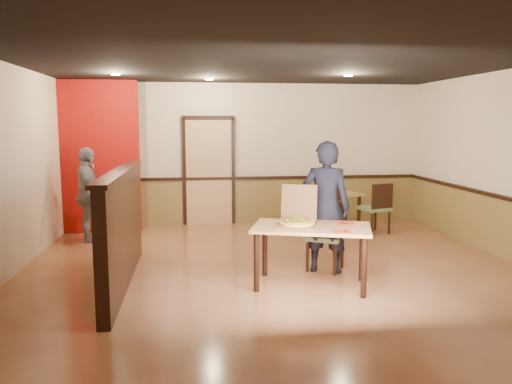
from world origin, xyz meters
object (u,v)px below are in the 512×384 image
Objects in this scene: diner at (326,207)px; condiment at (342,189)px; pizza_box at (297,221)px; passerby at (88,195)px; main_table at (311,235)px; diner_chair at (327,233)px; side_chair_left at (327,207)px; side_chair_right at (377,206)px; side_table at (342,201)px.

condiment is at bearing -87.80° from diner.
pizza_box is 3.66m from condiment.
condiment is (4.63, 0.56, -0.05)m from passerby.
diner is at bearing 76.82° from main_table.
main_table is 0.99× the size of passerby.
side_chair_left is at bearing 105.65° from diner_chair.
condiment is at bearing -124.51° from side_chair_left.
side_table is at bearing -70.74° from side_chair_right.
main_table is 0.89× the size of diner.
side_chair_right is at bearing -53.46° from condiment.
side_table is 5.65× the size of condiment.
side_chair_left is 1.46× the size of pizza_box.
diner is (-0.06, -0.14, 0.38)m from diner_chair.
side_chair_right is at bearing -102.22° from diner.
diner is 12.93× the size of condiment.
passerby reaches higher than diner_chair.
pizza_box is 4.69× the size of condiment.
pizza_box is at bearing 34.44° from side_chair_right.
passerby is at bearing -173.15° from condiment.
side_chair_left is 2.91m from pizza_box.
side_chair_right reaches higher than main_table.
condiment is (-0.47, 0.63, 0.24)m from side_chair_right.
side_table is 4.66m from passerby.
main_table is at bearing -145.65° from passerby.
diner_chair is (0.39, 0.71, -0.14)m from main_table.
pizza_box is at bearing 69.19° from diner.
pizza_box is at bearing -179.79° from main_table.
side_chair_left is at bearing -126.07° from side_table.
condiment is (0.01, 0.01, 0.24)m from side_table.
side_chair_left is 0.53× the size of diner.
diner_chair is 0.92m from pizza_box.
side_chair_left is 0.92m from side_chair_right.
pizza_box is at bearing 68.70° from side_chair_left.
diner reaches higher than side_chair_left.
diner is 2.76× the size of pizza_box.
passerby reaches higher than side_table.
pizza_box reaches higher than side_table.
diner is at bearing -136.78° from passerby.
side_chair_right is (1.48, 2.02, 0.00)m from diner_chair.
diner is at bearing 36.27° from side_chair_right.
pizza_box is (3.05, -2.75, 0.01)m from passerby.
side_chair_right is 0.78m from side_table.
diner_chair is at bearing -110.97° from side_table.
passerby is at bearing 0.43° from side_chair_left.
passerby is 2.49× the size of pizza_box.
side_chair_left is 0.77m from side_table.
condiment is at bearing 82.53° from pizza_box.
diner reaches higher than side_table.
main_table is 0.70m from diner.
main_table is at bearing -112.74° from side_table.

